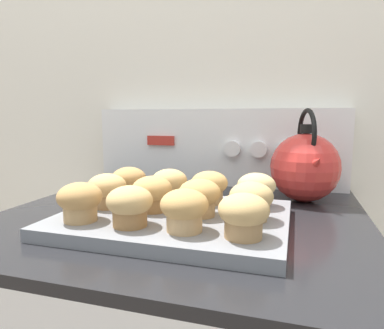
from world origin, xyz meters
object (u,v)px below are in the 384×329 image
(muffin_r0_c2, at_px, (184,209))
(muffin_r2_c1, at_px, (169,184))
(muffin_r0_c1, at_px, (130,205))
(muffin_r1_c2, at_px, (200,196))
(muffin_r1_c1, at_px, (152,193))
(muffin_r2_c0, at_px, (129,181))
(tea_kettle, at_px, (305,166))
(muffin_r1_c0, at_px, (107,189))
(muffin_r2_c2, at_px, (209,186))
(muffin_r0_c3, at_px, (244,214))
(muffin_pan, at_px, (175,219))
(muffin_r2_c3, at_px, (256,189))
(muffin_r0_c0, at_px, (80,201))
(muffin_r1_c3, at_px, (251,200))

(muffin_r0_c2, relative_size, muffin_r2_c1, 1.00)
(muffin_r0_c1, height_order, muffin_r1_c2, same)
(muffin_r1_c1, xyz_separation_m, muffin_r2_c0, (-0.09, 0.09, 0.00))
(tea_kettle, bearing_deg, muffin_r2_c1, -149.05)
(muffin_r1_c2, relative_size, muffin_r2_c1, 1.00)
(muffin_r1_c1, bearing_deg, muffin_r0_c1, -89.19)
(muffin_r1_c0, bearing_deg, muffin_r2_c0, 89.66)
(muffin_r0_c1, distance_m, muffin_r0_c2, 0.09)
(muffin_r2_c2, bearing_deg, muffin_r0_c3, -61.86)
(muffin_r1_c0, distance_m, tea_kettle, 0.44)
(muffin_r0_c3, bearing_deg, muffin_r1_c2, 135.69)
(muffin_r1_c2, height_order, muffin_r2_c2, same)
(muffin_r2_c1, distance_m, muffin_r2_c2, 0.09)
(muffin_r2_c1, bearing_deg, muffin_pan, -63.91)
(muffin_r0_c1, relative_size, muffin_r2_c1, 1.00)
(muffin_r0_c2, height_order, muffin_r2_c3, same)
(muffin_r2_c3, bearing_deg, muffin_r0_c2, -116.14)
(muffin_r0_c3, xyz_separation_m, muffin_r2_c0, (-0.27, 0.18, 0.00))
(muffin_pan, xyz_separation_m, muffin_r0_c3, (0.14, -0.09, 0.05))
(muffin_r2_c3, bearing_deg, muffin_r2_c0, -179.59)
(muffin_r0_c0, xyz_separation_m, muffin_r1_c0, (-0.00, 0.09, 0.00))
(muffin_pan, bearing_deg, muffin_r1_c3, -1.06)
(muffin_pan, distance_m, muffin_r2_c0, 0.17)
(muffin_r1_c3, bearing_deg, muffin_r0_c0, -162.08)
(muffin_r1_c0, xyz_separation_m, muffin_r2_c0, (0.00, 0.09, 0.00))
(muffin_r2_c0, xyz_separation_m, muffin_r2_c3, (0.27, 0.00, 0.00))
(muffin_r1_c1, height_order, muffin_r1_c3, same)
(muffin_r0_c3, bearing_deg, muffin_r2_c1, 135.25)
(muffin_pan, xyz_separation_m, muffin_r0_c2, (0.05, -0.09, 0.05))
(muffin_r0_c2, bearing_deg, muffin_r1_c1, 135.89)
(muffin_pan, distance_m, tea_kettle, 0.35)
(muffin_r2_c0, relative_size, tea_kettle, 0.35)
(muffin_r0_c1, bearing_deg, muffin_pan, 64.35)
(muffin_r0_c2, xyz_separation_m, muffin_r2_c1, (-0.09, 0.18, 0.00))
(muffin_r1_c2, bearing_deg, muffin_r2_c2, 93.09)
(muffin_r1_c1, bearing_deg, muffin_r2_c3, 26.59)
(muffin_r0_c2, height_order, muffin_r1_c0, same)
(muffin_r2_c0, bearing_deg, muffin_r0_c3, -33.19)
(muffin_r0_c2, bearing_deg, muffin_r2_c1, 117.21)
(muffin_r0_c3, relative_size, muffin_r1_c1, 1.00)
(muffin_r1_c0, bearing_deg, muffin_r0_c3, -18.23)
(muffin_r2_c2, bearing_deg, muffin_r2_c1, 178.89)
(muffin_r0_c2, distance_m, muffin_r0_c3, 0.09)
(muffin_r0_c3, bearing_deg, muffin_r0_c2, 178.35)
(muffin_r0_c3, height_order, muffin_r1_c1, same)
(muffin_r0_c3, bearing_deg, muffin_r2_c3, 90.72)
(muffin_r0_c1, height_order, tea_kettle, tea_kettle)
(muffin_r1_c0, bearing_deg, muffin_r1_c1, 0.62)
(muffin_pan, distance_m, muffin_r0_c2, 0.11)
(muffin_r2_c3, bearing_deg, muffin_r0_c1, -134.57)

